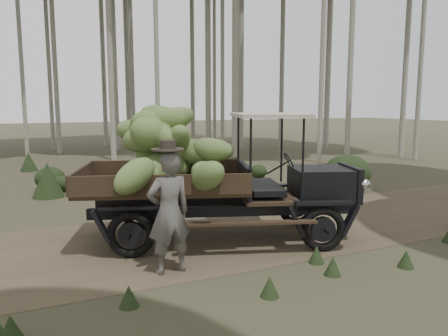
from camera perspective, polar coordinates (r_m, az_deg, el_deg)
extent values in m
plane|color=#473D2B|center=(8.71, -6.48, -9.49)|extent=(120.00, 120.00, 0.00)
cube|color=brown|center=(8.71, -6.48, -9.47)|extent=(70.00, 4.00, 0.01)
cube|color=black|center=(8.89, 12.48, -1.93)|extent=(1.38, 1.35, 0.61)
cube|color=black|center=(9.10, 16.12, -1.83)|extent=(0.46, 1.08, 0.68)
cube|color=black|center=(8.52, 2.58, -1.43)|extent=(0.58, 1.49, 0.61)
cube|color=#38281C|center=(8.46, -7.84, -2.33)|extent=(3.57, 2.88, 0.09)
cube|color=#38281C|center=(9.41, -7.64, -0.03)|extent=(2.95, 1.06, 0.35)
cube|color=#38281C|center=(7.45, -8.14, -2.24)|extent=(2.95, 1.06, 0.35)
cube|color=#38281C|center=(8.63, -18.17, -1.13)|extent=(0.70, 1.90, 0.35)
cube|color=beige|center=(8.48, 5.84, 6.88)|extent=(1.81, 2.18, 0.07)
cube|color=black|center=(8.99, -0.27, -4.35)|extent=(4.84, 1.74, 0.20)
cube|color=black|center=(8.18, 0.29, -5.63)|extent=(4.84, 1.74, 0.20)
torus|color=black|center=(9.80, 9.52, -4.99)|extent=(0.84, 0.41, 0.84)
torus|color=black|center=(8.16, 12.78, -7.79)|extent=(0.84, 0.41, 0.84)
torus|color=black|center=(9.50, -10.90, -5.44)|extent=(0.84, 0.41, 0.84)
torus|color=black|center=(7.81, -12.06, -8.52)|extent=(0.84, 0.41, 0.84)
sphere|color=beige|center=(9.58, 15.52, -0.98)|extent=(0.20, 0.20, 0.20)
sphere|color=beige|center=(8.68, 17.88, -2.03)|extent=(0.20, 0.20, 0.20)
ellipsoid|color=olive|center=(8.27, -8.93, -0.20)|extent=(1.05, 1.11, 0.83)
ellipsoid|color=olive|center=(8.96, -5.31, 2.21)|extent=(1.06, 0.64, 0.65)
ellipsoid|color=olive|center=(8.12, -5.94, 4.02)|extent=(0.57, 1.00, 0.68)
ellipsoid|color=olive|center=(8.43, -7.27, 6.17)|extent=(0.96, 0.77, 0.44)
ellipsoid|color=olive|center=(7.95, -10.81, -1.31)|extent=(0.92, 0.96, 0.60)
ellipsoid|color=olive|center=(8.84, -8.76, 1.95)|extent=(0.97, 0.79, 0.58)
ellipsoid|color=olive|center=(8.39, -10.26, 3.90)|extent=(1.12, 0.96, 0.71)
ellipsoid|color=olive|center=(8.41, -7.69, 5.96)|extent=(0.92, 1.10, 0.78)
ellipsoid|color=olive|center=(7.79, -2.46, -0.74)|extent=(0.92, 0.89, 0.65)
ellipsoid|color=olive|center=(8.38, -3.87, 2.17)|extent=(0.87, 0.88, 0.61)
ellipsoid|color=olive|center=(8.62, -11.72, 4.79)|extent=(0.73, 0.43, 0.53)
ellipsoid|color=olive|center=(8.24, -7.57, 6.40)|extent=(0.85, 0.66, 0.47)
ellipsoid|color=olive|center=(9.14, -6.42, 0.46)|extent=(0.56, 1.03, 0.57)
ellipsoid|color=olive|center=(8.18, -1.74, 2.44)|extent=(0.95, 1.01, 0.48)
ellipsoid|color=olive|center=(8.10, -8.38, 4.33)|extent=(0.74, 0.96, 0.64)
ellipsoid|color=olive|center=(8.49, -8.62, 6.68)|extent=(0.80, 0.50, 0.56)
ellipsoid|color=olive|center=(8.60, -2.19, -0.39)|extent=(0.80, 1.01, 0.68)
ellipsoid|color=olive|center=(8.40, -6.07, 2.38)|extent=(0.93, 0.59, 0.64)
ellipsoid|color=olive|center=(8.34, -6.33, 3.92)|extent=(0.74, 0.89, 0.57)
ellipsoid|color=olive|center=(8.27, -9.85, 5.86)|extent=(0.84, 0.82, 0.45)
ellipsoid|color=olive|center=(8.54, -6.31, 0.11)|extent=(0.87, 1.03, 0.59)
ellipsoid|color=olive|center=(8.86, -5.77, 2.77)|extent=(0.87, 1.10, 0.74)
ellipsoid|color=olive|center=(8.07, -9.82, 4.60)|extent=(0.85, 0.67, 0.70)
ellipsoid|color=olive|center=(8.32, -6.74, 6.25)|extent=(1.00, 0.51, 0.69)
ellipsoid|color=olive|center=(8.93, -3.66, 0.01)|extent=(0.57, 0.88, 0.47)
ellipsoid|color=olive|center=(7.40, -11.60, -1.01)|extent=(1.07, 0.80, 0.83)
ellipsoid|color=olive|center=(7.38, -2.18, -1.05)|extent=(0.70, 0.99, 0.77)
imported|color=#55524E|center=(6.91, -7.21, -5.85)|extent=(0.75, 0.53, 1.95)
cylinder|color=#2D261F|center=(6.73, -7.36, 2.42)|extent=(0.57, 0.57, 0.03)
cylinder|color=#2D261F|center=(6.73, -7.37, 2.97)|extent=(0.28, 0.28, 0.16)
ellipsoid|color=#233319|center=(13.87, 15.78, -0.61)|extent=(1.41, 1.41, 1.13)
cone|color=#233319|center=(13.85, -15.93, -1.70)|extent=(0.58, 0.58, 0.64)
cone|color=#233319|center=(16.97, 15.73, 0.16)|extent=(0.60, 0.60, 0.67)
ellipsoid|color=#233319|center=(14.21, -20.60, -1.96)|extent=(0.61, 0.61, 0.49)
cone|color=#233319|center=(13.50, -22.02, -1.46)|extent=(0.91, 0.91, 1.01)
ellipsoid|color=#233319|center=(15.78, 4.52, -0.44)|extent=(0.63, 0.63, 0.50)
cone|color=#233319|center=(16.38, -3.48, 0.40)|extent=(0.72, 0.72, 0.80)
ellipsoid|color=#233319|center=(13.61, -7.69, -0.35)|extent=(1.52, 1.52, 1.21)
cone|color=#233319|center=(19.10, -24.16, 0.75)|extent=(0.68, 0.68, 0.76)
ellipsoid|color=#233319|center=(14.59, -21.77, -1.28)|extent=(0.91, 0.91, 0.73)
cone|color=#233319|center=(11.68, -6.08, -4.11)|extent=(0.27, 0.27, 0.30)
cone|color=#233319|center=(11.63, -4.01, -4.14)|extent=(0.27, 0.27, 0.30)
cone|color=#233319|center=(7.20, 14.02, -12.32)|extent=(0.27, 0.27, 0.30)
cone|color=#233319|center=(12.70, 9.29, -3.16)|extent=(0.27, 0.27, 0.30)
cone|color=#233319|center=(7.88, 22.67, -10.89)|extent=(0.27, 0.27, 0.30)
cone|color=#233319|center=(6.13, -12.32, -16.02)|extent=(0.27, 0.27, 0.30)
cone|color=#233319|center=(10.89, -14.19, -5.23)|extent=(0.27, 0.27, 0.30)
cone|color=#233319|center=(7.66, 11.98, -10.98)|extent=(0.27, 0.27, 0.30)
cone|color=#233319|center=(5.81, -26.10, -18.17)|extent=(0.27, 0.27, 0.30)
cone|color=#233319|center=(6.31, 5.98, -15.13)|extent=(0.27, 0.27, 0.30)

